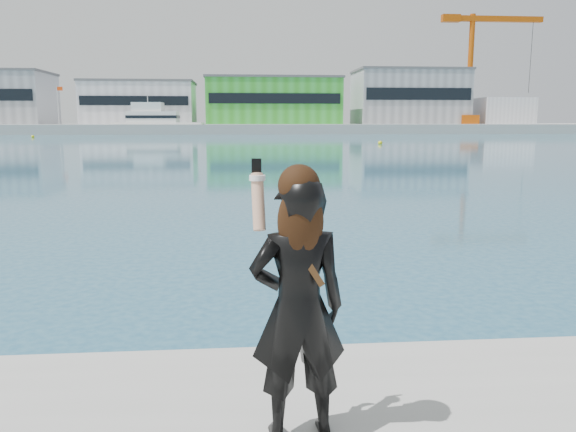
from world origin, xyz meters
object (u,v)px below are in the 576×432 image
at_px(motor_yacht, 156,123).
at_px(buoy_near, 380,144).
at_px(buoy_far, 33,138).
at_px(woman, 298,301).
at_px(dock_crane, 475,65).

bearing_deg(motor_yacht, buoy_near, -53.64).
distance_m(buoy_far, woman, 99.04).
distance_m(motor_yacht, woman, 115.63).
xyz_separation_m(motor_yacht, buoy_near, (33.36, -52.60, -2.36)).
height_order(motor_yacht, woman, motor_yacht).
bearing_deg(dock_crane, buoy_near, -121.09).
relative_size(dock_crane, buoy_near, 48.00).
distance_m(dock_crane, woman, 133.84).
height_order(buoy_near, woman, woman).
relative_size(motor_yacht, woman, 10.94).
xyz_separation_m(dock_crane, woman, (-52.58, -122.34, -13.42)).
height_order(dock_crane, motor_yacht, dock_crane).
relative_size(dock_crane, woman, 14.36).
bearing_deg(dock_crane, buoy_far, -161.28).
xyz_separation_m(motor_yacht, buoy_far, (-16.88, -21.39, -2.36)).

